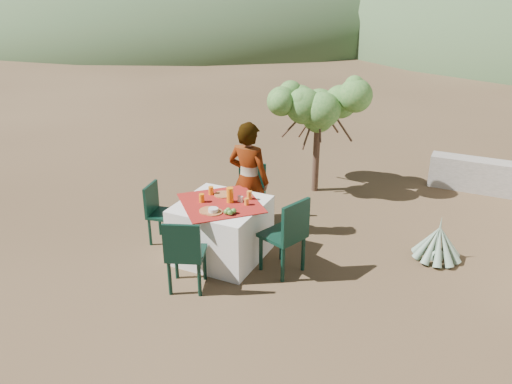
# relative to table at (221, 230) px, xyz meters

# --- Properties ---
(ground) EXTENTS (160.00, 160.00, 0.00)m
(ground) POSITION_rel_table_xyz_m (-0.24, 0.38, -0.38)
(ground) COLOR #3B2B1A
(ground) RESTS_ON ground
(table) EXTENTS (1.30, 1.30, 0.76)m
(table) POSITION_rel_table_xyz_m (0.00, 0.00, 0.00)
(table) COLOR white
(table) RESTS_ON ground
(chair_far) EXTENTS (0.50, 0.50, 0.86)m
(chair_far) POSITION_rel_table_xyz_m (-0.11, 1.10, 0.10)
(chair_far) COLOR black
(chair_far) RESTS_ON ground
(chair_near) EXTENTS (0.54, 0.54, 0.91)m
(chair_near) POSITION_rel_table_xyz_m (0.01, -0.86, 0.12)
(chair_near) COLOR black
(chair_near) RESTS_ON ground
(chair_left) EXTENTS (0.44, 0.44, 0.82)m
(chair_left) POSITION_rel_table_xyz_m (-0.96, 0.01, 0.08)
(chair_left) COLOR black
(chair_left) RESTS_ON ground
(chair_right) EXTENTS (0.58, 0.58, 0.98)m
(chair_right) POSITION_rel_table_xyz_m (0.91, -0.01, 0.16)
(chair_right) COLOR black
(chair_right) RESTS_ON ground
(person) EXTENTS (0.61, 0.41, 1.63)m
(person) POSITION_rel_table_xyz_m (0.04, 0.70, 0.43)
(person) COLOR #8C6651
(person) RESTS_ON ground
(shrub_tree) EXTENTS (1.46, 1.43, 1.72)m
(shrub_tree) POSITION_rel_table_xyz_m (0.41, 2.66, 0.98)
(shrub_tree) COLOR #4C3126
(shrub_tree) RESTS_ON ground
(agave) EXTENTS (0.63, 0.62, 0.66)m
(agave) POSITION_rel_table_xyz_m (2.52, 1.13, -0.16)
(agave) COLOR gray
(agave) RESTS_ON ground
(stone_wall) EXTENTS (2.60, 0.35, 0.55)m
(stone_wall) POSITION_rel_table_xyz_m (3.36, 3.78, -0.10)
(stone_wall) COLOR gray
(stone_wall) RESTS_ON ground
(hill_near_left) EXTENTS (40.00, 40.00, 16.00)m
(hill_near_left) POSITION_rel_table_xyz_m (-18.24, 30.38, -0.38)
(hill_near_left) COLOR #324828
(hill_near_left) RESTS_ON ground
(hill_far_center) EXTENTS (60.00, 60.00, 24.00)m
(hill_far_center) POSITION_rel_table_xyz_m (-4.24, 52.38, -0.38)
(hill_far_center) COLOR slate
(hill_far_center) RESTS_ON ground
(plate_far) EXTENTS (0.24, 0.24, 0.01)m
(plate_far) POSITION_rel_table_xyz_m (-0.08, 0.22, 0.39)
(plate_far) COLOR brown
(plate_far) RESTS_ON table
(plate_near) EXTENTS (0.25, 0.25, 0.01)m
(plate_near) POSITION_rel_table_xyz_m (0.00, -0.28, 0.39)
(plate_near) COLOR brown
(plate_near) RESTS_ON table
(glass_far) EXTENTS (0.07, 0.07, 0.11)m
(glass_far) POSITION_rel_table_xyz_m (-0.24, 0.17, 0.44)
(glass_far) COLOR orange
(glass_far) RESTS_ON table
(glass_near) EXTENTS (0.07, 0.07, 0.11)m
(glass_near) POSITION_rel_table_xyz_m (-0.22, -0.09, 0.44)
(glass_near) COLOR orange
(glass_near) RESTS_ON table
(juice_pitcher) EXTENTS (0.09, 0.09, 0.19)m
(juice_pitcher) POSITION_rel_table_xyz_m (0.10, 0.06, 0.48)
(juice_pitcher) COLOR orange
(juice_pitcher) RESTS_ON table
(bowl_plate) EXTENTS (0.22, 0.22, 0.01)m
(bowl_plate) POSITION_rel_table_xyz_m (0.06, -0.29, 0.39)
(bowl_plate) COLOR brown
(bowl_plate) RESTS_ON table
(white_bowl) EXTENTS (0.12, 0.12, 0.04)m
(white_bowl) POSITION_rel_table_xyz_m (0.06, -0.29, 0.42)
(white_bowl) COLOR silver
(white_bowl) RESTS_ON bowl_plate
(jar_left) EXTENTS (0.05, 0.05, 0.09)m
(jar_left) POSITION_rel_table_xyz_m (0.32, 0.08, 0.43)
(jar_left) COLOR orange
(jar_left) RESTS_ON table
(jar_right) EXTENTS (0.07, 0.07, 0.11)m
(jar_right) POSITION_rel_table_xyz_m (0.27, 0.26, 0.44)
(jar_right) COLOR orange
(jar_right) RESTS_ON table
(napkin_holder) EXTENTS (0.07, 0.05, 0.08)m
(napkin_holder) POSITION_rel_table_xyz_m (0.21, 0.12, 0.42)
(napkin_holder) COLOR silver
(napkin_holder) RESTS_ON table
(fruit_cluster) EXTENTS (0.13, 0.12, 0.07)m
(fruit_cluster) POSITION_rel_table_xyz_m (0.26, -0.24, 0.42)
(fruit_cluster) COLOR #4E8631
(fruit_cluster) RESTS_ON table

